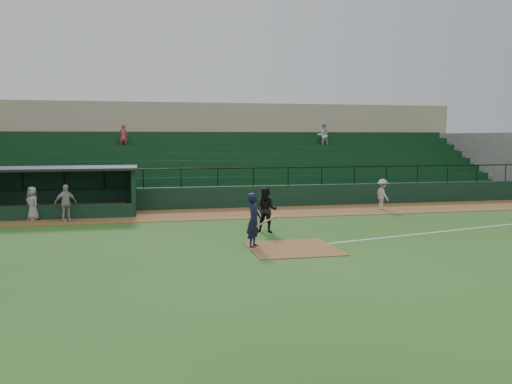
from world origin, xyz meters
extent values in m
plane|color=#28521A|center=(0.00, 0.00, 0.00)|extent=(90.00, 90.00, 0.00)
cube|color=brown|center=(0.00, 8.00, 0.01)|extent=(40.00, 4.00, 0.03)
cube|color=brown|center=(0.00, -1.00, 0.01)|extent=(3.00, 3.00, 0.03)
cube|color=white|center=(8.00, 1.20, 0.01)|extent=(17.49, 4.44, 0.01)
cube|color=black|center=(0.00, 10.20, 0.60)|extent=(36.00, 0.35, 1.20)
cylinder|color=black|center=(0.00, 10.20, 2.20)|extent=(36.00, 0.06, 0.06)
cube|color=slate|center=(0.00, 15.10, 1.80)|extent=(36.00, 9.00, 3.60)
cube|color=#0E3518|center=(0.00, 14.60, 2.25)|extent=(34.56, 8.00, 4.05)
cube|color=slate|center=(18.00, 15.15, 2.10)|extent=(0.35, 9.50, 4.20)
cube|color=tan|center=(0.00, 21.60, 3.20)|extent=(38.00, 3.00, 6.40)
cube|color=slate|center=(0.00, 19.60, 3.70)|extent=(36.00, 2.00, 0.20)
imported|color=silver|center=(7.44, 16.90, 4.02)|extent=(0.85, 0.66, 1.75)
imported|color=#A23B43|center=(-6.15, 16.90, 3.94)|extent=(0.58, 0.38, 1.59)
cube|color=black|center=(-9.75, 10.40, 1.15)|extent=(8.50, 0.20, 2.30)
cube|color=black|center=(-5.50, 9.10, 1.15)|extent=(0.20, 2.60, 2.30)
cube|color=black|center=(-9.75, 9.10, 2.36)|extent=(8.90, 3.20, 0.12)
cube|color=olive|center=(-9.75, 10.00, 0.25)|extent=(7.65, 0.40, 0.50)
cube|color=black|center=(-9.75, 7.75, 0.35)|extent=(8.50, 0.12, 0.70)
imported|color=black|center=(-1.29, -0.49, 0.97)|extent=(0.75, 0.84, 1.94)
cylinder|color=olive|center=(-0.89, -0.69, 0.95)|extent=(0.79, 0.34, 0.35)
imported|color=black|center=(-0.16, 2.29, 0.93)|extent=(1.12, 1.02, 1.87)
imported|color=#A49E99|center=(7.50, 7.54, 0.85)|extent=(0.65, 1.08, 1.64)
imported|color=#ADA7A2|center=(-8.54, 6.94, 0.89)|extent=(1.09, 0.79, 1.71)
imported|color=gray|center=(-10.10, 7.63, 0.82)|extent=(0.89, 0.91, 1.58)
camera|label=1|loc=(-5.20, -18.65, 3.88)|focal=37.38mm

